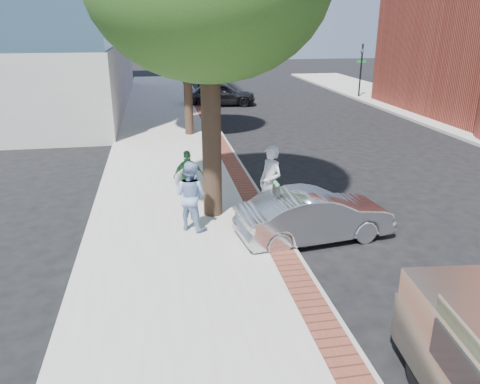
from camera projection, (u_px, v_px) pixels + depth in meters
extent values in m
plane|color=black|center=(247.00, 246.00, 11.54)|extent=(120.00, 120.00, 0.00)
cube|color=#9E9991|center=(172.00, 159.00, 18.67)|extent=(5.00, 60.00, 0.15)
cube|color=brown|center=(227.00, 154.00, 19.01)|extent=(0.60, 60.00, 0.01)
cube|color=gray|center=(235.00, 156.00, 19.09)|extent=(0.10, 60.00, 0.15)
cylinder|color=black|center=(198.00, 75.00, 31.40)|extent=(0.12, 0.12, 3.80)
imported|color=black|center=(198.00, 58.00, 31.02)|extent=(0.18, 0.15, 0.90)
cube|color=#1E7238|center=(198.00, 64.00, 31.16)|extent=(0.70, 0.03, 0.18)
cylinder|color=black|center=(361.00, 72.00, 33.31)|extent=(0.12, 0.12, 3.80)
imported|color=black|center=(362.00, 56.00, 32.93)|extent=(0.18, 0.15, 0.90)
cube|color=#1E7238|center=(362.00, 61.00, 33.07)|extent=(0.70, 0.03, 0.18)
cylinder|color=black|center=(211.00, 137.00, 12.40)|extent=(0.52, 0.52, 4.40)
cylinder|color=black|center=(188.00, 93.00, 21.85)|extent=(0.40, 0.40, 3.85)
ellipsoid|color=#164012|center=(185.00, 20.00, 20.74)|extent=(4.80, 4.80, 3.94)
cylinder|color=gray|center=(276.00, 217.00, 11.45)|extent=(0.07, 0.07, 1.15)
cube|color=#2D3030|center=(277.00, 191.00, 11.13)|extent=(0.12, 0.14, 0.24)
cube|color=#2D3030|center=(275.00, 189.00, 11.30)|extent=(0.12, 0.14, 0.24)
sphere|color=#3F8C4C|center=(277.00, 185.00, 11.08)|extent=(0.11, 0.11, 0.11)
sphere|color=#3F8C4C|center=(276.00, 183.00, 11.25)|extent=(0.11, 0.11, 0.11)
imported|color=#B7B7BC|center=(270.00, 183.00, 12.49)|extent=(0.77, 0.88, 2.03)
imported|color=#7E98C3|center=(191.00, 196.00, 11.90)|extent=(1.12, 1.08, 1.81)
imported|color=#439451|center=(188.00, 176.00, 13.89)|extent=(0.94, 0.49, 1.53)
imported|color=#ABAEB3|center=(315.00, 216.00, 11.72)|extent=(4.08, 1.89, 1.29)
imported|color=black|center=(221.00, 94.00, 30.83)|extent=(4.70, 2.27, 1.55)
cube|color=gray|center=(459.00, 327.00, 7.35)|extent=(1.89, 1.06, 0.78)
cylinder|color=black|center=(422.00, 373.00, 6.92)|extent=(0.28, 0.64, 0.62)
cube|color=black|center=(449.00, 294.00, 7.65)|extent=(1.56, 0.18, 0.39)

